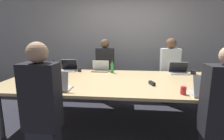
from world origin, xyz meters
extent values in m
plane|color=#2D2D38|center=(0.00, 0.00, 0.00)|extent=(24.00, 24.00, 0.00)
cube|color=#ADADB2|center=(0.00, 1.87, 1.40)|extent=(12.00, 0.06, 2.80)
cube|color=#D6B77F|center=(0.00, 0.00, 0.74)|extent=(3.87, 1.63, 0.04)
cylinder|color=#4C4C51|center=(-1.76, -0.63, 0.36)|extent=(0.08, 0.08, 0.72)
cylinder|color=#4C4C51|center=(-1.76, 0.63, 0.36)|extent=(0.08, 0.08, 0.72)
cylinder|color=#4C4C51|center=(1.76, 0.63, 0.36)|extent=(0.08, 0.08, 0.72)
cube|color=#B7B7BC|center=(1.06, 0.58, 0.77)|extent=(0.34, 0.22, 0.02)
cube|color=#B7B7BC|center=(1.06, 0.66, 0.88)|extent=(0.35, 0.09, 0.21)
cube|color=black|center=(1.06, 0.65, 0.88)|extent=(0.34, 0.09, 0.20)
cube|color=#2D2D38|center=(0.99, 1.06, 0.23)|extent=(0.32, 0.24, 0.45)
cube|color=silver|center=(0.99, 1.06, 0.83)|extent=(0.40, 0.24, 0.76)
sphere|color=brown|center=(0.99, 1.06, 1.32)|extent=(0.22, 0.22, 0.22)
cylinder|color=#232328|center=(1.33, 0.59, 0.80)|extent=(0.09, 0.09, 0.08)
cube|color=gray|center=(-0.49, 0.65, 0.77)|extent=(0.34, 0.20, 0.02)
cube|color=gray|center=(-0.49, 0.74, 0.88)|extent=(0.34, 0.06, 0.20)
cube|color=silver|center=(-0.49, 0.73, 0.88)|extent=(0.34, 0.06, 0.20)
cube|color=#2D2D38|center=(-0.45, 1.10, 0.23)|extent=(0.32, 0.24, 0.45)
cube|color=#232328|center=(-0.45, 1.10, 0.83)|extent=(0.40, 0.24, 0.76)
sphere|color=brown|center=(-0.45, 1.10, 1.31)|extent=(0.20, 0.20, 0.20)
cylinder|color=green|center=(-0.23, 0.55, 0.85)|extent=(0.06, 0.06, 0.19)
cylinder|color=green|center=(-0.23, 0.55, 0.96)|extent=(0.03, 0.03, 0.04)
cube|color=silver|center=(-0.86, -0.57, 0.77)|extent=(0.34, 0.24, 0.02)
cube|color=silver|center=(-0.86, -0.67, 0.90)|extent=(0.35, 0.07, 0.24)
cube|color=black|center=(-0.86, -0.66, 0.90)|extent=(0.34, 0.07, 0.24)
cube|color=#232328|center=(-0.86, -1.07, 0.83)|extent=(0.40, 0.24, 0.76)
sphere|color=tan|center=(-0.86, -1.07, 1.32)|extent=(0.23, 0.23, 0.23)
cube|color=#B7B7BC|center=(-1.15, 0.62, 0.77)|extent=(0.32, 0.22, 0.02)
cube|color=#B7B7BC|center=(-1.15, 0.71, 0.89)|extent=(0.33, 0.08, 0.22)
cube|color=black|center=(-1.15, 0.70, 0.88)|extent=(0.32, 0.07, 0.21)
cylinder|color=#232328|center=(-0.90, 0.60, 0.80)|extent=(0.07, 0.07, 0.08)
cylinder|color=black|center=(-1.42, 0.53, 0.86)|extent=(0.07, 0.07, 0.20)
cylinder|color=black|center=(-1.42, 0.53, 0.98)|extent=(0.03, 0.03, 0.04)
cube|color=silver|center=(1.07, -0.62, 0.77)|extent=(0.35, 0.26, 0.02)
cube|color=silver|center=(1.07, -0.70, 0.90)|extent=(0.36, 0.12, 0.24)
cube|color=black|center=(1.07, -0.69, 0.90)|extent=(0.35, 0.12, 0.24)
cube|color=#232328|center=(1.09, -1.00, 0.83)|extent=(0.40, 0.24, 0.76)
cylinder|color=red|center=(0.80, -0.62, 0.81)|extent=(0.07, 0.07, 0.10)
cube|color=black|center=(0.46, -0.23, 0.78)|extent=(0.09, 0.16, 0.05)
camera|label=1|loc=(0.11, -2.82, 1.51)|focal=28.00mm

